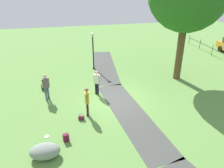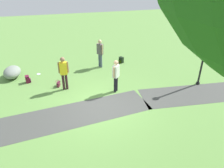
% 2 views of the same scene
% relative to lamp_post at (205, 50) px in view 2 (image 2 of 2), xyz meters
% --- Properties ---
extents(ground_plane, '(48.00, 48.00, 0.00)m').
position_rel_lamp_post_xyz_m(ground_plane, '(5.53, 0.66, -1.93)').
color(ground_plane, '#608E43').
extents(footpath_segment_near, '(8.14, 2.60, 0.01)m').
position_rel_lamp_post_xyz_m(footpath_segment_near, '(-0.49, 1.02, -1.93)').
color(footpath_segment_near, '#444542').
rests_on(footpath_segment_near, ground).
extents(footpath_segment_mid, '(8.16, 2.73, 0.01)m').
position_rel_lamp_post_xyz_m(footpath_segment_mid, '(7.46, 1.09, -1.93)').
color(footpath_segment_mid, '#444542').
rests_on(footpath_segment_mid, ground).
extents(lamp_post, '(0.28, 0.28, 3.09)m').
position_rel_lamp_post_xyz_m(lamp_post, '(0.00, 0.00, 0.00)').
color(lamp_post, black).
rests_on(lamp_post, ground).
extents(lawn_boulder, '(1.02, 1.41, 0.63)m').
position_rel_lamp_post_xyz_m(lawn_boulder, '(9.85, -3.57, -1.62)').
color(lawn_boulder, gray).
rests_on(lawn_boulder, ground).
extents(woman_with_handbag, '(0.52, 0.27, 1.77)m').
position_rel_lamp_post_xyz_m(woman_with_handbag, '(7.01, -1.35, -0.90)').
color(woman_with_handbag, '#321920').
rests_on(woman_with_handbag, ground).
extents(man_near_boulder, '(0.38, 0.46, 1.78)m').
position_rel_lamp_post_xyz_m(man_near_boulder, '(4.63, -3.68, -0.89)').
color(man_near_boulder, '#495568').
rests_on(man_near_boulder, ground).
extents(passerby_on_path, '(0.42, 0.43, 1.70)m').
position_rel_lamp_post_xyz_m(passerby_on_path, '(4.55, -0.43, -0.95)').
color(passerby_on_path, black).
rests_on(passerby_on_path, ground).
extents(handbag_on_grass, '(0.34, 0.34, 0.31)m').
position_rel_lamp_post_xyz_m(handbag_on_grass, '(7.36, -1.75, -1.79)').
color(handbag_on_grass, maroon).
rests_on(handbag_on_grass, ground).
extents(backpack_by_boulder, '(0.30, 0.31, 0.40)m').
position_rel_lamp_post_xyz_m(backpack_by_boulder, '(8.97, -2.64, -1.74)').
color(backpack_by_boulder, maroon).
rests_on(backpack_by_boulder, ground).
extents(spare_backpack_on_lawn, '(0.35, 0.34, 0.40)m').
position_rel_lamp_post_xyz_m(spare_backpack_on_lawn, '(3.14, -3.99, -1.74)').
color(spare_backpack_on_lawn, black).
rests_on(spare_backpack_on_lawn, ground).
extents(frisbee_on_grass, '(0.22, 0.22, 0.02)m').
position_rel_lamp_post_xyz_m(frisbee_on_grass, '(8.44, -3.58, -1.92)').
color(frisbee_on_grass, white).
rests_on(frisbee_on_grass, ground).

